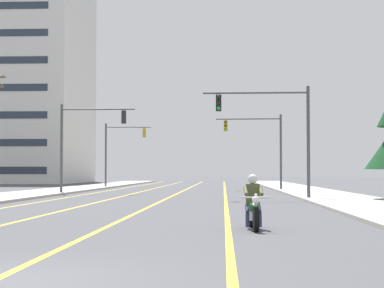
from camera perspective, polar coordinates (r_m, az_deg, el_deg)
The scene contains 11 objects.
lane_stripe_center at distance 54.42m, azimuth -0.73°, elevation -3.97°, with size 0.16×100.00×0.01m, color yellow.
lane_stripe_left at distance 54.69m, azimuth -3.96°, elevation -3.95°, with size 0.16×100.00×0.01m, color yellow.
lane_stripe_right at distance 54.33m, azimuth 2.79°, elevation -3.97°, with size 0.16×100.00×0.01m, color yellow.
lane_stripe_far_left at distance 55.11m, azimuth -7.03°, elevation -3.93°, with size 0.16×100.00×0.01m, color yellow.
sidewalk_kerb_right at distance 49.73m, azimuth 10.00°, elevation -4.00°, with size 4.40×110.00×0.14m, color #ADA89E.
sidewalk_kerb_left at distance 50.95m, azimuth -11.85°, elevation -3.95°, with size 4.40×110.00×0.14m, color #ADA89E.
motorcycle_with_rider at distance 17.99m, azimuth 5.19°, elevation -5.34°, with size 0.70×2.19×1.46m.
traffic_signal_near_right at distance 37.12m, azimuth 7.17°, elevation 1.72°, with size 5.82×0.37×6.20m.
traffic_signal_near_left at distance 47.24m, azimuth -9.19°, elevation 0.81°, with size 5.19×0.37×6.20m.
traffic_signal_mid_right at distance 55.28m, azimuth 5.90°, elevation 0.35°, with size 5.36×0.37×6.20m.
traffic_signal_mid_left at distance 65.55m, azimuth -6.20°, elevation -0.12°, with size 4.47×0.38×6.20m.
Camera 1 is at (3.20, -9.31, 1.52)m, focal length 63.22 mm.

